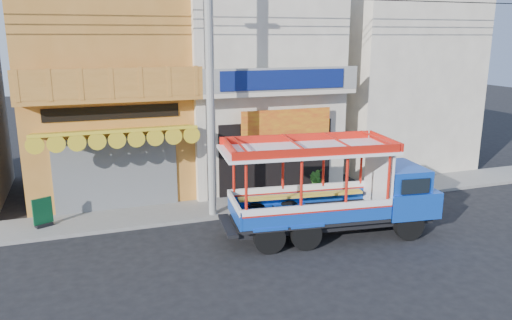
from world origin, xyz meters
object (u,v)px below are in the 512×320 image
Objects in this scene: utility_pole at (214,69)px; potted_plant_b at (316,185)px; potted_plant_c at (319,180)px; songthaew_truck at (346,189)px; green_sign at (43,215)px.

utility_pole is 6.05m from potted_plant_b.
utility_pole is 6.34m from potted_plant_c.
potted_plant_b is at bearing 7.80° from utility_pole.
utility_pole is 5.65m from songthaew_truck.
songthaew_truck is 3.56m from potted_plant_b.
potted_plant_b is at bearing -0.80° from green_sign.
songthaew_truck is at bearing -21.45° from green_sign.
utility_pole is 29.45× the size of green_sign.
potted_plant_c reaches higher than potted_plant_b.
green_sign is at bearing 43.78° from potted_plant_b.
utility_pole reaches higher than green_sign.
songthaew_truck reaches higher than potted_plant_b.
potted_plant_b is 0.62m from potted_plant_c.
utility_pole is 7.20m from green_sign.
songthaew_truck is at bearing 29.67° from potted_plant_c.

